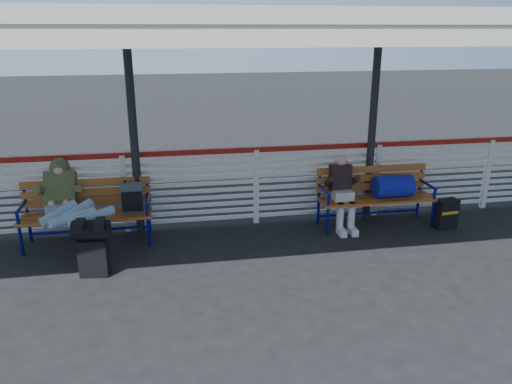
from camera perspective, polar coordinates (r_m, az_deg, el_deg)
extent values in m
plane|color=black|center=(6.34, 3.10, -9.75)|extent=(60.00, 60.00, 0.00)
cube|color=silver|center=(7.82, 0.01, 0.60)|extent=(12.00, 0.04, 1.04)
cube|color=maroon|center=(7.66, 0.01, 4.88)|extent=(12.00, 0.06, 0.08)
cube|color=silver|center=(6.48, 1.67, 19.20)|extent=(12.60, 3.60, 0.16)
cube|color=silver|center=(4.78, 6.17, 17.90)|extent=(12.60, 0.06, 0.30)
cylinder|color=black|center=(7.35, -13.80, 6.18)|extent=(0.12, 0.12, 3.00)
cylinder|color=black|center=(7.97, 13.15, 7.13)|extent=(0.12, 0.12, 3.00)
cube|color=black|center=(6.61, -18.01, -7.08)|extent=(0.38, 0.25, 0.49)
cylinder|color=black|center=(6.47, -18.32, -4.14)|extent=(0.47, 0.30, 0.25)
cube|color=#AF5322|center=(7.44, -18.80, -2.60)|extent=(1.80, 0.50, 0.04)
cube|color=#AF5322|center=(7.59, -18.75, 0.00)|extent=(1.80, 0.10, 0.40)
cylinder|color=navy|center=(7.52, -25.26, -5.03)|extent=(0.04, 0.04, 0.45)
cylinder|color=navy|center=(7.24, -12.17, -4.48)|extent=(0.04, 0.04, 0.45)
cylinder|color=navy|center=(7.86, -24.66, -2.19)|extent=(0.04, 0.04, 0.90)
cylinder|color=navy|center=(7.60, -12.20, -1.56)|extent=(0.04, 0.04, 0.90)
cube|color=#45484C|center=(7.30, -13.93, -0.61)|extent=(0.30, 0.19, 0.42)
cube|color=#AF5322|center=(7.95, 13.64, -0.79)|extent=(1.80, 0.50, 0.04)
cube|color=#AF5322|center=(8.09, 13.06, 1.61)|extent=(1.80, 0.10, 0.40)
cylinder|color=navy|center=(7.55, 8.19, -3.27)|extent=(0.04, 0.04, 0.45)
cylinder|color=navy|center=(8.23, 19.52, -2.35)|extent=(0.04, 0.04, 0.45)
cylinder|color=navy|center=(7.90, 7.21, -0.53)|extent=(0.04, 0.04, 0.90)
cylinder|color=navy|center=(8.54, 18.16, 0.14)|extent=(0.04, 0.04, 0.90)
cylinder|color=navy|center=(7.99, 15.39, 0.62)|extent=(0.59, 0.34, 0.34)
cube|color=#8196AE|center=(7.52, -21.46, -1.95)|extent=(0.36, 0.26, 0.18)
cube|color=#484D29|center=(7.62, -21.41, 0.40)|extent=(0.42, 0.38, 0.53)
sphere|color=#484D29|center=(7.64, -21.52, 2.62)|extent=(0.28, 0.28, 0.28)
sphere|color=tan|center=(7.61, -21.57, 2.47)|extent=(0.21, 0.21, 0.21)
cube|color=black|center=(6.40, -19.53, -3.62)|extent=(0.11, 0.27, 0.10)
cube|color=black|center=(6.37, -17.40, -3.52)|extent=(0.11, 0.27, 0.10)
cube|color=beige|center=(7.75, 9.87, -0.40)|extent=(0.30, 0.24, 0.16)
cube|color=black|center=(7.80, 9.62, 1.66)|extent=(0.32, 0.23, 0.42)
sphere|color=tan|center=(7.75, 9.68, 3.62)|extent=(0.19, 0.19, 0.19)
cylinder|color=beige|center=(7.66, 9.57, -2.92)|extent=(0.11, 0.11, 0.46)
cylinder|color=beige|center=(7.72, 10.83, -2.82)|extent=(0.11, 0.11, 0.46)
cube|color=silver|center=(7.64, 9.75, -4.51)|extent=(0.10, 0.24, 0.10)
cube|color=silver|center=(7.70, 11.01, -4.40)|extent=(0.10, 0.24, 0.10)
cube|color=black|center=(8.29, 20.89, -2.32)|extent=(0.35, 0.22, 0.46)
cube|color=orange|center=(8.19, 21.29, -2.25)|extent=(0.28, 0.05, 0.04)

